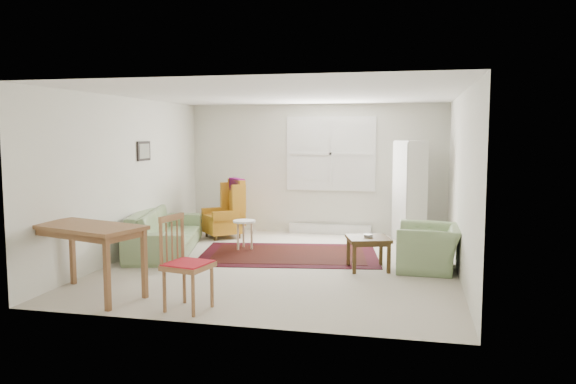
% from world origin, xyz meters
% --- Properties ---
extents(room, '(5.04, 5.54, 2.51)m').
position_xyz_m(room, '(0.02, 0.21, 1.26)').
color(room, beige).
rests_on(room, ground).
extents(rug, '(3.05, 2.22, 0.03)m').
position_xyz_m(rug, '(-0.06, 0.63, 0.01)').
color(rug, black).
rests_on(rug, ground).
extents(sofa, '(1.47, 2.49, 0.94)m').
position_xyz_m(sofa, '(-2.10, 0.45, 0.47)').
color(sofa, gray).
rests_on(sofa, ground).
extents(armchair, '(0.90, 1.02, 0.77)m').
position_xyz_m(armchair, '(2.10, 0.11, 0.38)').
color(armchair, gray).
rests_on(armchair, ground).
extents(wingback_chair, '(0.93, 0.92, 1.11)m').
position_xyz_m(wingback_chair, '(-1.59, 1.83, 0.55)').
color(wingback_chair, '#BF7F1D').
rests_on(wingback_chair, ground).
extents(coffee_table, '(0.72, 0.72, 0.47)m').
position_xyz_m(coffee_table, '(1.25, -0.06, 0.24)').
color(coffee_table, '#432F14').
rests_on(coffee_table, ground).
extents(stool, '(0.41, 0.41, 0.50)m').
position_xyz_m(stool, '(-0.88, 0.88, 0.25)').
color(stool, white).
rests_on(stool, ground).
extents(cabinet, '(0.62, 0.81, 1.81)m').
position_xyz_m(cabinet, '(1.81, 2.12, 0.91)').
color(cabinet, silver).
rests_on(cabinet, ground).
extents(desk, '(1.50, 1.05, 0.86)m').
position_xyz_m(desk, '(-1.89, -2.13, 0.43)').
color(desk, '#8F6039').
rests_on(desk, ground).
extents(desk_chair, '(0.54, 0.54, 1.05)m').
position_xyz_m(desk_chair, '(-0.53, -2.35, 0.52)').
color(desk_chair, '#8F6039').
rests_on(desk_chair, ground).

